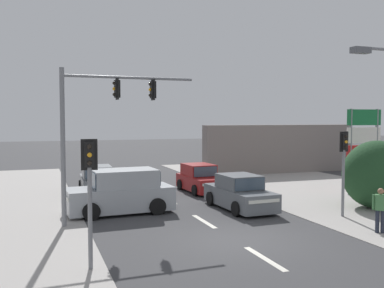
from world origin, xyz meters
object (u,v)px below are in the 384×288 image
object	(u,v)px
traffic_signal_mast	(97,117)
sedan_oncoming_mid	(240,194)
pedestal_signal_right_kerb	(344,159)
pedestrian_at_kerb	(380,208)
pedestal_signal_left_kerb	(90,181)
shopping_plaza_sign	(364,139)
hatchback_kerbside_parked	(97,181)
hatchback_oncoming_near	(200,179)
suv_receding_far	(121,193)

from	to	relation	value
traffic_signal_mast	sedan_oncoming_mid	bearing A→B (deg)	6.60
pedestal_signal_right_kerb	pedestrian_at_kerb	bearing A→B (deg)	-100.56
pedestal_signal_left_kerb	shopping_plaza_sign	world-z (taller)	shopping_plaza_sign
traffic_signal_mast	pedestal_signal_left_kerb	bearing A→B (deg)	-99.81
pedestal_signal_left_kerb	hatchback_kerbside_parked	distance (m)	12.71
hatchback_oncoming_near	suv_receding_far	bearing A→B (deg)	-141.13
sedan_oncoming_mid	hatchback_oncoming_near	distance (m)	5.07
pedestal_signal_right_kerb	shopping_plaza_sign	bearing A→B (deg)	42.59
pedestal_signal_right_kerb	shopping_plaza_sign	world-z (taller)	shopping_plaza_sign
pedestal_signal_right_kerb	hatchback_kerbside_parked	bearing A→B (deg)	133.78
hatchback_oncoming_near	pedestrian_at_kerb	bearing A→B (deg)	-74.79
suv_receding_far	pedestrian_at_kerb	world-z (taller)	suv_receding_far
pedestal_signal_left_kerb	sedan_oncoming_mid	world-z (taller)	pedestal_signal_left_kerb
hatchback_kerbside_parked	pedestrian_at_kerb	size ratio (longest dim) A/B	2.27
hatchback_oncoming_near	pedestrian_at_kerb	distance (m)	11.03
pedestal_signal_left_kerb	hatchback_kerbside_parked	size ratio (longest dim) A/B	0.96
sedan_oncoming_mid	pedestrian_at_kerb	distance (m)	6.27
sedan_oncoming_mid	hatchback_kerbside_parked	distance (m)	8.49
traffic_signal_mast	suv_receding_far	size ratio (longest dim) A/B	1.30
traffic_signal_mast	pedestal_signal_right_kerb	distance (m)	10.15
shopping_plaza_sign	suv_receding_far	size ratio (longest dim) A/B	0.99
shopping_plaza_sign	sedan_oncoming_mid	world-z (taller)	shopping_plaza_sign
pedestrian_at_kerb	sedan_oncoming_mid	bearing A→B (deg)	117.21
pedestal_signal_left_kerb	sedan_oncoming_mid	bearing A→B (deg)	39.56
shopping_plaza_sign	hatchback_kerbside_parked	bearing A→B (deg)	158.92
traffic_signal_mast	suv_receding_far	distance (m)	3.84
sedan_oncoming_mid	hatchback_oncoming_near	xyz separation A→B (m)	(-0.03, 5.07, -0.00)
hatchback_kerbside_parked	pedestrian_at_kerb	distance (m)	14.66
traffic_signal_mast	hatchback_kerbside_parked	bearing A→B (deg)	83.21
shopping_plaza_sign	hatchback_oncoming_near	size ratio (longest dim) A/B	1.24
pedestal_signal_left_kerb	sedan_oncoming_mid	xyz separation A→B (m)	(7.32, 6.05, -1.71)
pedestrian_at_kerb	pedestal_signal_right_kerb	bearing A→B (deg)	79.44
hatchback_oncoming_near	pedestrian_at_kerb	size ratio (longest dim) A/B	2.28
pedestal_signal_right_kerb	hatchback_kerbside_parked	distance (m)	13.00
pedestal_signal_right_kerb	shopping_plaza_sign	distance (m)	6.14
pedestal_signal_right_kerb	pedestal_signal_left_kerb	size ratio (longest dim) A/B	1.00
shopping_plaza_sign	pedestrian_at_kerb	bearing A→B (deg)	-126.23
traffic_signal_mast	hatchback_oncoming_near	size ratio (longest dim) A/B	1.62
hatchback_kerbside_parked	sedan_oncoming_mid	bearing A→B (deg)	-49.16
suv_receding_far	hatchback_kerbside_parked	size ratio (longest dim) A/B	1.25
shopping_plaza_sign	sedan_oncoming_mid	distance (m)	8.29
traffic_signal_mast	sedan_oncoming_mid	xyz separation A→B (m)	(6.40, 0.74, -3.44)
pedestal_signal_left_kerb	traffic_signal_mast	bearing A→B (deg)	80.19
pedestal_signal_right_kerb	sedan_oncoming_mid	size ratio (longest dim) A/B	0.83
pedestal_signal_right_kerb	shopping_plaza_sign	size ratio (longest dim) A/B	0.77
sedan_oncoming_mid	hatchback_oncoming_near	bearing A→B (deg)	90.29
shopping_plaza_sign	pedestrian_at_kerb	world-z (taller)	shopping_plaza_sign
suv_receding_far	pedestrian_at_kerb	bearing A→B (deg)	-38.67
pedestal_signal_right_kerb	pedestal_signal_left_kerb	bearing A→B (deg)	-163.52
hatchback_kerbside_parked	suv_receding_far	bearing A→B (deg)	-86.46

